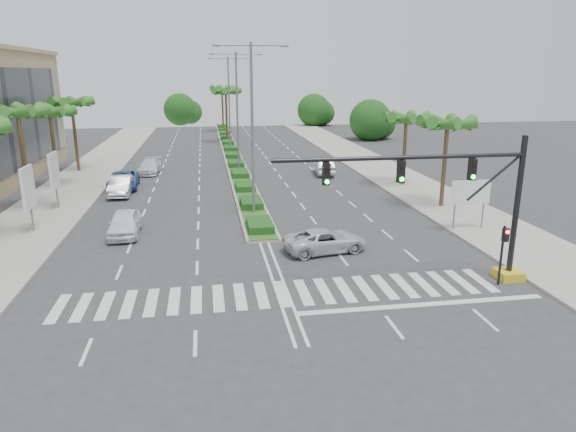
% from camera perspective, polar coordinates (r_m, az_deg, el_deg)
% --- Properties ---
extents(ground, '(160.00, 160.00, 0.00)m').
position_cam_1_polar(ground, '(24.36, -0.60, -8.63)').
color(ground, '#333335').
rests_on(ground, ground).
extents(footpath_right, '(6.00, 120.00, 0.15)m').
position_cam_1_polar(footpath_right, '(46.93, 14.27, 2.89)').
color(footpath_right, gray).
rests_on(footpath_right, ground).
extents(footpath_left, '(6.00, 120.00, 0.15)m').
position_cam_1_polar(footpath_left, '(44.74, -24.37, 1.36)').
color(footpath_left, gray).
rests_on(footpath_left, ground).
extents(median, '(2.20, 75.00, 0.20)m').
position_cam_1_polar(median, '(67.78, -6.35, 7.09)').
color(median, gray).
rests_on(median, ground).
extents(median_grass, '(1.80, 75.00, 0.04)m').
position_cam_1_polar(median_grass, '(67.77, -6.36, 7.19)').
color(median_grass, '#345B1F').
rests_on(median_grass, median).
extents(signal_gantry, '(12.60, 1.20, 7.20)m').
position_cam_1_polar(signal_gantry, '(26.15, 19.90, 0.16)').
color(signal_gantry, gold).
rests_on(signal_gantry, ground).
extents(pedestrian_signal, '(0.28, 0.36, 3.00)m').
position_cam_1_polar(pedestrian_signal, '(26.65, 22.82, -3.03)').
color(pedestrian_signal, black).
rests_on(pedestrian_signal, ground).
extents(direction_sign, '(2.70, 0.11, 3.40)m').
position_cam_1_polar(direction_sign, '(35.17, 19.61, 2.29)').
color(direction_sign, slate).
rests_on(direction_sign, ground).
extents(billboard_near, '(0.18, 2.10, 4.35)m').
position_cam_1_polar(billboard_near, '(36.46, -26.91, 2.76)').
color(billboard_near, slate).
rests_on(billboard_near, ground).
extents(billboard_far, '(0.18, 2.10, 4.35)m').
position_cam_1_polar(billboard_far, '(42.11, -24.56, 4.56)').
color(billboard_far, slate).
rests_on(billboard_far, ground).
extents(palm_left_mid, '(4.57, 4.68, 7.95)m').
position_cam_1_polar(palm_left_mid, '(42.20, -27.84, 9.86)').
color(palm_left_mid, brown).
rests_on(palm_left_mid, ground).
extents(palm_left_far, '(4.57, 4.68, 7.35)m').
position_cam_1_polar(palm_left_far, '(49.88, -24.93, 10.14)').
color(palm_left_far, brown).
rests_on(palm_left_far, ground).
extents(palm_left_end, '(4.57, 4.68, 7.75)m').
position_cam_1_polar(palm_left_end, '(57.59, -22.90, 11.29)').
color(palm_left_end, brown).
rests_on(palm_left_end, ground).
extents(palm_right_near, '(4.57, 4.68, 7.05)m').
position_cam_1_polar(palm_right_near, '(40.32, 17.30, 9.50)').
color(palm_right_near, brown).
rests_on(palm_right_near, ground).
extents(palm_right_far, '(4.57, 4.68, 6.75)m').
position_cam_1_polar(palm_right_far, '(47.62, 13.01, 10.27)').
color(palm_right_far, brown).
rests_on(palm_right_far, ground).
extents(palm_median_a, '(4.57, 4.68, 8.05)m').
position_cam_1_polar(palm_median_a, '(77.10, -6.92, 13.37)').
color(palm_median_a, brown).
rests_on(palm_median_a, ground).
extents(palm_median_b, '(4.57, 4.68, 8.05)m').
position_cam_1_polar(palm_median_b, '(92.08, -7.35, 13.70)').
color(palm_median_b, brown).
rests_on(palm_median_b, ground).
extents(streetlight_near, '(5.10, 0.25, 12.00)m').
position_cam_1_polar(streetlight_near, '(36.27, -4.00, 10.51)').
color(streetlight_near, slate).
rests_on(streetlight_near, ground).
extents(streetlight_mid, '(5.10, 0.25, 12.00)m').
position_cam_1_polar(streetlight_mid, '(52.18, -5.68, 12.00)').
color(streetlight_mid, slate).
rests_on(streetlight_mid, ground).
extents(streetlight_far, '(5.10, 0.25, 12.00)m').
position_cam_1_polar(streetlight_far, '(68.13, -6.57, 12.80)').
color(streetlight_far, slate).
rests_on(streetlight_far, ground).
extents(car_parked_a, '(1.95, 4.66, 1.58)m').
position_cam_1_polar(car_parked_a, '(34.27, -17.71, -0.76)').
color(car_parked_a, white).
rests_on(car_parked_a, ground).
extents(car_parked_b, '(1.79, 4.92, 1.61)m').
position_cam_1_polar(car_parked_b, '(45.76, -18.07, 3.22)').
color(car_parked_b, silver).
rests_on(car_parked_b, ground).
extents(car_parked_c, '(2.76, 5.55, 1.51)m').
position_cam_1_polar(car_parked_c, '(48.32, -17.83, 3.81)').
color(car_parked_c, '#2E4C8C').
rests_on(car_parked_c, ground).
extents(car_parked_d, '(2.37, 5.03, 1.42)m').
position_cam_1_polar(car_parked_d, '(55.03, -15.11, 5.33)').
color(car_parked_d, white).
rests_on(car_parked_d, ground).
extents(car_crossing, '(5.14, 3.04, 1.34)m').
position_cam_1_polar(car_crossing, '(29.73, 4.19, -2.74)').
color(car_crossing, silver).
rests_on(car_crossing, ground).
extents(car_right, '(2.16, 4.96, 1.59)m').
position_cam_1_polar(car_right, '(52.78, 4.01, 5.50)').
color(car_right, silver).
rests_on(car_right, ground).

